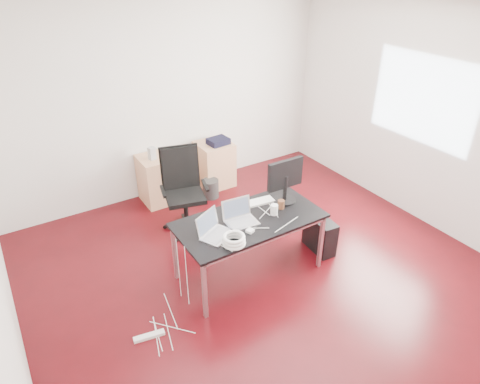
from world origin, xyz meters
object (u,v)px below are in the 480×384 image
filing_cabinet_left (159,179)px  pc_tower (320,234)px  filing_cabinet_right (214,164)px  office_chair (183,186)px  desk (249,223)px

filing_cabinet_left → pc_tower: bearing=-60.9°
filing_cabinet_left → filing_cabinet_right: size_ratio=1.00×
office_chair → filing_cabinet_left: (-0.03, 0.80, -0.26)m
office_chair → pc_tower: bearing=-34.4°
desk → filing_cabinet_right: (0.70, 2.05, -0.33)m
desk → filing_cabinet_right: desk is taller
desk → filing_cabinet_left: size_ratio=2.29×
pc_tower → filing_cabinet_left: bearing=124.2°
office_chair → filing_cabinet_left: bearing=106.5°
pc_tower → desk: bearing=179.1°
office_chair → filing_cabinet_right: bearing=56.3°
desk → office_chair: bearing=99.2°
desk → office_chair: 1.27m
office_chair → pc_tower: 1.83m
desk → filing_cabinet_left: desk is taller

